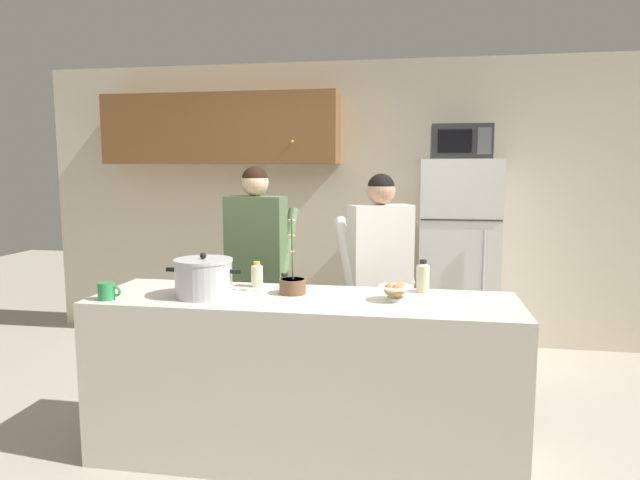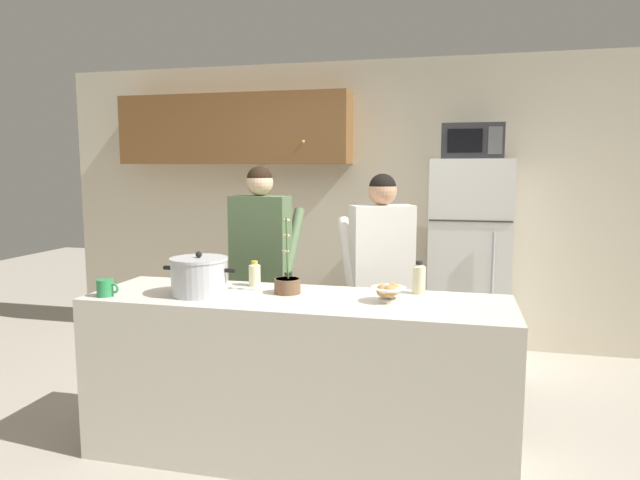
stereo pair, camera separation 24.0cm
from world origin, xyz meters
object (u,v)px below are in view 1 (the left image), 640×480
microwave (461,142)px  coffee_mug (107,291)px  bottle_mid_counter (423,276)px  cooking_pot (204,278)px  bread_bowl (396,291)px  potted_orchid (293,283)px  person_by_sink (379,265)px  refrigerator (457,261)px  bottle_near_edge (257,274)px  person_near_pot (256,252)px

microwave → coffee_mug: size_ratio=3.66×
bottle_mid_counter → microwave: bearing=79.1°
cooking_pot → bread_bowl: cooking_pot is taller
microwave → potted_orchid: microwave is taller
bread_bowl → potted_orchid: bearing=172.5°
person_by_sink → microwave: bearing=61.8°
bottle_mid_counter → potted_orchid: 0.75m
coffee_mug → potted_orchid: potted_orchid is taller
refrigerator → bottle_near_edge: refrigerator is taller
microwave → person_by_sink: bearing=-118.2°
person_near_pot → bread_bowl: size_ratio=8.69×
person_near_pot → cooking_pot: 0.96m
refrigerator → potted_orchid: size_ratio=3.91×
refrigerator → coffee_mug: 2.88m
refrigerator → bottle_mid_counter: (-0.30, -1.60, 0.16)m
cooking_pot → person_near_pot: bearing=88.6°
bottle_mid_counter → bottle_near_edge: bearing=-179.0°
person_near_pot → potted_orchid: size_ratio=3.78×
bottle_mid_counter → person_by_sink: bearing=119.7°
refrigerator → person_near_pot: size_ratio=1.03×
person_by_sink → bottle_near_edge: bearing=-144.1°
person_by_sink → potted_orchid: person_by_sink is taller
cooking_pot → bottle_mid_counter: 1.24m
coffee_mug → bottle_mid_counter: bearing=15.9°
microwave → cooking_pot: 2.55m
coffee_mug → microwave: bearing=46.0°
bottle_near_edge → bottle_mid_counter: bottle_mid_counter is taller
person_by_sink → bread_bowl: person_by_sink is taller
person_near_pot → potted_orchid: (0.45, -0.81, -0.04)m
bottle_mid_counter → refrigerator: bearing=79.2°
coffee_mug → potted_orchid: (0.96, 0.31, 0.01)m
bread_bowl → person_by_sink: bearing=100.5°
person_near_pot → coffee_mug: bearing=-114.6°
bottle_mid_counter → potted_orchid: size_ratio=0.43×
bottle_near_edge → person_near_pot: bearing=106.4°
refrigerator → coffee_mug: (-1.99, -2.08, 0.12)m
microwave → bottle_near_edge: bearing=-128.8°
bread_bowl → cooking_pot: bearing=-176.1°
person_near_pot → person_by_sink: size_ratio=1.03×
cooking_pot → bottle_mid_counter: bearing=14.8°
bread_bowl → bottle_mid_counter: bearing=59.7°
microwave → cooking_pot: size_ratio=1.11×
microwave → cooking_pot: bearing=-128.4°
refrigerator → person_by_sink: (-0.58, -1.11, 0.14)m
cooking_pot → bottle_near_edge: size_ratio=2.85×
person_by_sink → potted_orchid: (-0.45, -0.66, -0.01)m
person_near_pot → bottle_mid_counter: size_ratio=8.74×
person_near_pot → coffee_mug: size_ratio=12.55×
bottle_mid_counter → potted_orchid: potted_orchid is taller
microwave → coffee_mug: (-1.99, -2.06, -0.87)m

